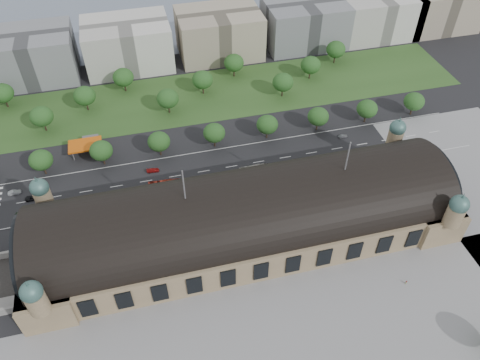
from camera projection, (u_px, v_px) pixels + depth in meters
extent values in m
plane|color=black|center=(245.00, 237.00, 170.77)|extent=(900.00, 900.00, 0.00)
cube|color=#9C8761|center=(245.00, 226.00, 166.59)|extent=(150.00, 40.00, 12.00)
cube|color=#9C8761|center=(50.00, 264.00, 154.76)|extent=(16.00, 43.00, 12.00)
cube|color=#9C8761|center=(415.00, 193.00, 178.42)|extent=(16.00, 43.00, 12.00)
cylinder|color=black|center=(245.00, 215.00, 162.41)|extent=(144.00, 37.60, 37.60)
cylinder|color=black|center=(23.00, 253.00, 148.12)|extent=(1.20, 32.00, 32.00)
cylinder|color=black|center=(435.00, 175.00, 173.90)|extent=(1.20, 32.00, 32.00)
cylinder|color=#9C8761|center=(44.00, 199.00, 162.38)|extent=(6.00, 6.00, 8.00)
sphere|color=#3F6660|center=(39.00, 188.00, 158.55)|extent=(6.40, 6.40, 6.40)
cone|color=#3F6660|center=(36.00, 179.00, 155.76)|extent=(1.00, 1.00, 2.50)
cylinder|color=#9C8761|center=(395.00, 139.00, 186.04)|extent=(6.00, 6.00, 8.00)
sphere|color=#3F6660|center=(398.00, 128.00, 182.21)|extent=(6.40, 6.40, 6.40)
cone|color=#3F6660|center=(400.00, 119.00, 179.42)|extent=(1.00, 1.00, 2.50)
cylinder|color=#9C8761|center=(37.00, 302.00, 133.19)|extent=(6.00, 6.00, 8.00)
sphere|color=#3F6660|center=(31.00, 292.00, 129.36)|extent=(6.40, 6.40, 6.40)
cone|color=#3F6660|center=(27.00, 284.00, 126.57)|extent=(1.00, 1.00, 2.50)
cylinder|color=#9C8761|center=(454.00, 215.00, 156.86)|extent=(6.00, 6.00, 8.00)
sphere|color=#3F6660|center=(460.00, 204.00, 153.02)|extent=(6.40, 6.40, 6.40)
cone|color=#3F6660|center=(464.00, 196.00, 150.24)|extent=(1.00, 1.00, 2.50)
cylinder|color=#59595B|center=(184.00, 185.00, 145.28)|extent=(0.50, 0.50, 12.00)
cylinder|color=#59595B|center=(348.00, 156.00, 155.00)|extent=(0.50, 0.50, 12.00)
cube|color=gray|center=(314.00, 340.00, 141.96)|extent=(190.00, 48.00, 0.12)
cube|color=black|center=(175.00, 176.00, 193.65)|extent=(260.00, 26.00, 0.10)
cube|color=#2C4F1F|center=(169.00, 101.00, 232.75)|extent=(300.00, 45.00, 0.10)
cube|color=#CF560C|center=(85.00, 145.00, 200.87)|extent=(14.00, 9.00, 0.70)
cube|color=#59595B|center=(91.00, 141.00, 207.55)|extent=(7.00, 5.00, 3.20)
cylinder|color=#59595B|center=(73.00, 147.00, 203.86)|extent=(0.50, 0.50, 4.40)
cylinder|color=#59595B|center=(99.00, 143.00, 205.81)|extent=(0.50, 0.50, 4.40)
cylinder|color=#59595B|center=(73.00, 156.00, 199.42)|extent=(0.50, 0.50, 4.40)
cylinder|color=#59595B|center=(100.00, 152.00, 201.36)|extent=(0.50, 0.50, 4.40)
cube|color=gray|center=(30.00, 56.00, 240.71)|extent=(45.00, 32.00, 24.00)
cube|color=silver|center=(128.00, 44.00, 249.54)|extent=(45.00, 32.00, 24.00)
cube|color=tan|center=(219.00, 33.00, 258.37)|extent=(45.00, 32.00, 24.00)
cube|color=gray|center=(305.00, 23.00, 267.20)|extent=(45.00, 32.00, 24.00)
cube|color=silver|center=(377.00, 15.00, 275.14)|extent=(45.00, 32.00, 24.00)
cube|color=tan|center=(437.00, 7.00, 282.21)|extent=(45.00, 32.00, 24.00)
cylinder|color=#2D2116|center=(45.00, 170.00, 193.38)|extent=(0.70, 0.70, 4.32)
ellipsoid|color=#1D4819|center=(41.00, 160.00, 189.70)|extent=(9.60, 9.60, 8.16)
cylinder|color=#2D2116|center=(104.00, 160.00, 197.62)|extent=(0.70, 0.70, 4.32)
ellipsoid|color=#1D4819|center=(101.00, 151.00, 193.94)|extent=(9.60, 9.60, 8.16)
cylinder|color=#2D2116|center=(160.00, 151.00, 201.86)|extent=(0.70, 0.70, 4.32)
ellipsoid|color=#1D4819|center=(159.00, 142.00, 198.18)|extent=(9.60, 9.60, 8.16)
cylinder|color=#2D2116|center=(215.00, 142.00, 206.10)|extent=(0.70, 0.70, 4.32)
ellipsoid|color=#1D4819|center=(214.00, 133.00, 202.42)|extent=(9.60, 9.60, 8.16)
cylinder|color=#2D2116|center=(267.00, 134.00, 210.34)|extent=(0.70, 0.70, 4.32)
ellipsoid|color=#1D4819|center=(267.00, 125.00, 206.66)|extent=(9.60, 9.60, 8.16)
cylinder|color=#2D2116|center=(317.00, 126.00, 214.57)|extent=(0.70, 0.70, 4.32)
ellipsoid|color=#1D4819|center=(318.00, 117.00, 210.89)|extent=(9.60, 9.60, 8.16)
cylinder|color=#2D2116|center=(365.00, 118.00, 218.81)|extent=(0.70, 0.70, 4.32)
ellipsoid|color=#1D4819|center=(367.00, 109.00, 215.13)|extent=(9.60, 9.60, 8.16)
cylinder|color=#2D2116|center=(411.00, 111.00, 223.05)|extent=(0.70, 0.70, 4.32)
ellipsoid|color=#1D4819|center=(414.00, 101.00, 219.37)|extent=(9.60, 9.60, 8.16)
cylinder|color=#2D2116|center=(7.00, 103.00, 227.25)|extent=(0.70, 0.70, 4.68)
ellipsoid|color=#1D4819|center=(2.00, 93.00, 223.27)|extent=(10.40, 10.40, 8.84)
cylinder|color=#2D2116|center=(45.00, 126.00, 213.93)|extent=(0.70, 0.70, 4.68)
ellipsoid|color=#1D4819|center=(41.00, 116.00, 209.94)|extent=(10.40, 10.40, 8.84)
cylinder|color=#2D2116|center=(87.00, 106.00, 225.62)|extent=(0.70, 0.70, 4.68)
ellipsoid|color=#1D4819|center=(84.00, 96.00, 221.64)|extent=(10.40, 10.40, 8.84)
cylinder|color=#2D2116|center=(125.00, 87.00, 237.32)|extent=(0.70, 0.70, 4.68)
ellipsoid|color=#1D4819|center=(123.00, 77.00, 233.33)|extent=(10.40, 10.40, 8.84)
cylinder|color=#2D2116|center=(169.00, 109.00, 224.00)|extent=(0.70, 0.70, 4.68)
ellipsoid|color=#1D4819|center=(168.00, 99.00, 220.01)|extent=(10.40, 10.40, 8.84)
cylinder|color=#2D2116|center=(203.00, 90.00, 235.69)|extent=(0.70, 0.70, 4.68)
ellipsoid|color=#1D4819|center=(202.00, 80.00, 231.70)|extent=(10.40, 10.40, 8.84)
cylinder|color=#2D2116|center=(234.00, 72.00, 247.38)|extent=(0.70, 0.70, 4.68)
ellipsoid|color=#1D4819|center=(234.00, 63.00, 243.40)|extent=(10.40, 10.40, 8.84)
cylinder|color=#2D2116|center=(282.00, 92.00, 234.06)|extent=(0.70, 0.70, 4.68)
ellipsoid|color=#1D4819|center=(283.00, 82.00, 230.07)|extent=(10.40, 10.40, 8.84)
cylinder|color=#2D2116|center=(310.00, 75.00, 245.76)|extent=(0.70, 0.70, 4.68)
ellipsoid|color=#1D4819|center=(311.00, 65.00, 241.77)|extent=(10.40, 10.40, 8.84)
cylinder|color=#2D2116|center=(334.00, 59.00, 257.45)|extent=(0.70, 0.70, 4.68)
ellipsoid|color=#1D4819|center=(336.00, 49.00, 253.46)|extent=(10.40, 10.40, 8.84)
imported|color=#94979C|center=(14.00, 192.00, 185.84)|extent=(4.97, 1.92, 1.61)
imported|color=black|center=(32.00, 198.00, 183.64)|extent=(5.91, 2.97, 1.60)
imported|color=maroon|center=(153.00, 170.00, 195.21)|extent=(5.26, 2.38, 1.50)
imported|color=#181E45|center=(267.00, 168.00, 195.96)|extent=(4.69, 2.32, 1.54)
imported|color=#515358|center=(343.00, 136.00, 211.48)|extent=(4.07, 1.53, 1.33)
imported|color=silver|center=(414.00, 148.00, 205.86)|extent=(4.70, 2.30, 1.28)
imported|color=black|center=(71.00, 217.00, 176.80)|extent=(3.95, 3.41, 1.29)
imported|color=maroon|center=(62.00, 218.00, 176.16)|extent=(5.66, 4.47, 1.43)
imported|color=#211B4D|center=(50.00, 223.00, 174.37)|extent=(5.90, 4.97, 1.62)
imported|color=#4F5256|center=(118.00, 208.00, 179.92)|extent=(3.84, 3.51, 1.27)
imported|color=silver|center=(116.00, 210.00, 179.34)|extent=(4.28, 2.85, 1.33)
imported|color=gray|center=(180.00, 198.00, 183.83)|extent=(6.15, 5.28, 1.57)
imported|color=black|center=(185.00, 196.00, 184.46)|extent=(5.44, 3.71, 1.46)
imported|color=red|center=(165.00, 185.00, 187.32)|extent=(13.40, 4.28, 3.67)
imported|color=#BFB5AF|center=(251.00, 178.00, 190.46)|extent=(12.29, 3.13, 3.41)
imported|color=#B9B3AC|center=(254.00, 170.00, 193.95)|extent=(12.39, 2.93, 3.45)
imported|color=gray|center=(406.00, 282.00, 155.75)|extent=(0.84, 0.57, 1.58)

